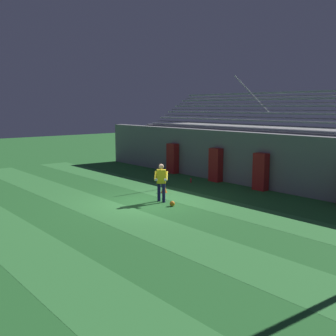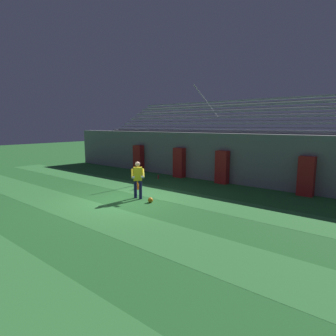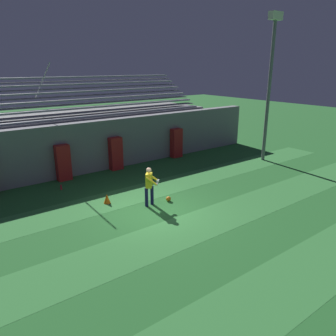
# 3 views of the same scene
# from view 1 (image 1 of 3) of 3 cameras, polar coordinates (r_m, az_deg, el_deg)

# --- Properties ---
(ground_plane) EXTENTS (80.00, 80.00, 0.00)m
(ground_plane) POSITION_cam_1_polar(r_m,az_deg,el_deg) (17.00, -3.05, -5.11)
(ground_plane) COLOR #286B2D
(turf_stripe_near) EXTENTS (28.00, 2.02, 0.01)m
(turf_stripe_near) POSITION_cam_1_polar(r_m,az_deg,el_deg) (14.31, -22.70, -8.50)
(turf_stripe_near) COLOR #38843D
(turf_stripe_near) RESTS_ON ground
(turf_stripe_mid) EXTENTS (28.00, 2.02, 0.01)m
(turf_stripe_mid) POSITION_cam_1_polar(r_m,az_deg,el_deg) (15.92, -8.71, -6.17)
(turf_stripe_mid) COLOR #38843D
(turf_stripe_mid) RESTS_ON ground
(turf_stripe_far) EXTENTS (28.00, 2.02, 0.01)m
(turf_stripe_far) POSITION_cam_1_polar(r_m,az_deg,el_deg) (18.29, 2.10, -4.09)
(turf_stripe_far) COLOR #38843D
(turf_stripe_far) RESTS_ON ground
(back_wall) EXTENTS (24.00, 0.60, 2.80)m
(back_wall) POSITION_cam_1_polar(r_m,az_deg,el_deg) (21.26, 10.96, 1.40)
(back_wall) COLOR gray
(back_wall) RESTS_ON ground
(padding_pillar_gate_left) EXTENTS (0.70, 0.44, 1.85)m
(padding_pillar_gate_left) POSITION_cam_1_polar(r_m,az_deg,el_deg) (21.88, 6.93, 0.45)
(padding_pillar_gate_left) COLOR #B21E1E
(padding_pillar_gate_left) RESTS_ON ground
(padding_pillar_gate_right) EXTENTS (0.70, 0.44, 1.85)m
(padding_pillar_gate_right) POSITION_cam_1_polar(r_m,az_deg,el_deg) (19.99, 13.31, -0.53)
(padding_pillar_gate_right) COLOR #B21E1E
(padding_pillar_gate_right) RESTS_ON ground
(padding_pillar_far_left) EXTENTS (0.70, 0.44, 1.85)m
(padding_pillar_far_left) POSITION_cam_1_polar(r_m,az_deg,el_deg) (24.45, 0.67, 1.40)
(padding_pillar_far_left) COLOR #B21E1E
(padding_pillar_far_left) RESTS_ON ground
(bleacher_stand) EXTENTS (18.00, 4.75, 5.83)m
(bleacher_stand) POSITION_cam_1_polar(r_m,az_deg,el_deg) (23.40, 15.09, 2.20)
(bleacher_stand) COLOR gray
(bleacher_stand) RESTS_ON ground
(goalkeeper) EXTENTS (0.74, 0.74, 1.67)m
(goalkeeper) POSITION_cam_1_polar(r_m,az_deg,el_deg) (17.01, -0.99, -1.80)
(goalkeeper) COLOR #19194C
(goalkeeper) RESTS_ON ground
(soccer_ball) EXTENTS (0.22, 0.22, 0.22)m
(soccer_ball) POSITION_cam_1_polar(r_m,az_deg,el_deg) (16.45, 0.62, -5.19)
(soccer_ball) COLOR orange
(soccer_ball) RESTS_ON ground
(traffic_cone) EXTENTS (0.30, 0.30, 0.42)m
(traffic_cone) POSITION_cam_1_polar(r_m,az_deg,el_deg) (18.98, -0.58, -2.97)
(traffic_cone) COLOR orange
(traffic_cone) RESTS_ON ground
(water_bottle) EXTENTS (0.07, 0.07, 0.24)m
(water_bottle) POSITION_cam_1_polar(r_m,az_deg,el_deg) (21.56, 3.34, -1.80)
(water_bottle) COLOR red
(water_bottle) RESTS_ON ground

